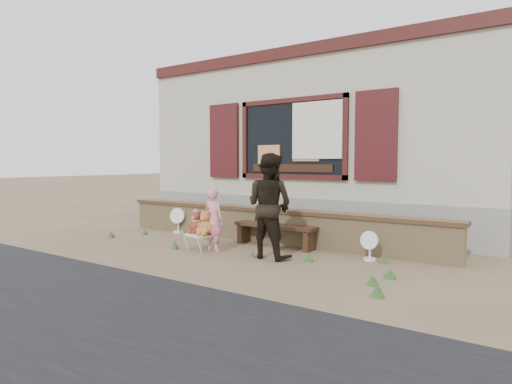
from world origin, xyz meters
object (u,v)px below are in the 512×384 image
Objects in this scene: teddy_bear_left at (196,221)px; bench at (275,230)px; folding_chair at (201,235)px; child at (214,220)px; teddy_bear_right at (206,222)px; adult at (269,206)px.

bench is at bearing 54.83° from teddy_bear_left.
folding_chair is 0.38m from child.
folding_chair is at bearing -180.00° from teddy_bear_right.
child is at bearing 10.37° from adult.
bench reaches higher than folding_chair.
adult is (1.31, 0.17, 0.59)m from folding_chair.
folding_chair is 0.33× the size of adult.
adult reaches higher than teddy_bear_right.
folding_chair is at bearing 14.89° from child.
child reaches higher than teddy_bear_right.
teddy_bear_right is at bearing -126.24° from bench.
bench is 1.31m from teddy_bear_right.
adult is at bearing 19.99° from folding_chair.
teddy_bear_left is 0.28m from teddy_bear_right.
folding_chair is at bearing 11.26° from adult.
child is (-0.67, -0.95, 0.25)m from bench.
folding_chair is 1.35× the size of teddy_bear_left.
folding_chair is 0.28m from teddy_bear_right.
adult reaches higher than folding_chair.
adult is at bearing -63.45° from bench.
child is 1.11m from adult.
teddy_bear_left is 0.94× the size of teddy_bear_right.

